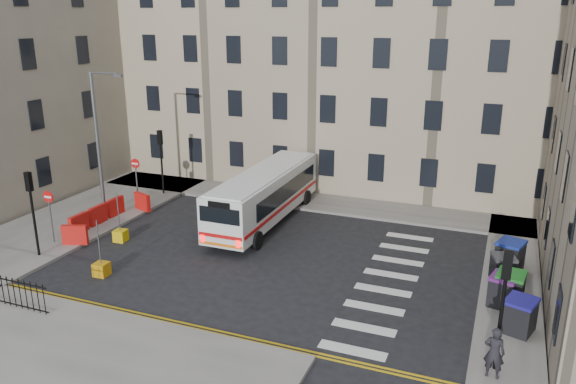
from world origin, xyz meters
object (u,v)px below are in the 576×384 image
Objects in this scene: wheelie_bin_c at (510,288)px; wheelie_bin_e at (510,255)px; pedestrian at (494,353)px; wheelie_bin_d at (503,268)px; wheelie_bin_a at (520,315)px; bollard_yellow at (121,236)px; bollard_chevron at (102,269)px; streetlamp at (98,142)px; wheelie_bin_b at (503,290)px; bus at (265,194)px.

wheelie_bin_c is 3.37m from wheelie_bin_e.
wheelie_bin_c is 0.77× the size of pedestrian.
wheelie_bin_d is 0.85× the size of wheelie_bin_e.
bollard_yellow is at bearing -168.11° from wheelie_bin_a.
wheelie_bin_a is 17.32m from bollard_chevron.
streetlamp is 6.41× the size of wheelie_bin_d.
wheelie_bin_a is 1.95m from wheelie_bin_b.
wheelie_bin_c reaches higher than wheelie_bin_d.
wheelie_bin_e reaches higher than bollard_yellow.
wheelie_bin_c is (12.87, -5.25, -0.83)m from bus.
wheelie_bin_e is (21.86, 0.60, -3.51)m from streetlamp.
bus is 7.54× the size of wheelie_bin_a.
streetlamp is 22.14m from wheelie_bin_e.
streetlamp reaches higher than wheelie_bin_e.
pedestrian is (12.49, -10.47, -0.63)m from bus.
streetlamp is 5.46× the size of wheelie_bin_e.
pedestrian is (-0.32, -8.59, 0.19)m from wheelie_bin_e.
pedestrian reaches higher than bollard_yellow.
bollard_yellow is (-18.37, 0.12, -0.48)m from wheelie_bin_b.
streetlamp is 6.15× the size of wheelie_bin_b.
wheelie_bin_b is 0.89× the size of wheelie_bin_e.
pedestrian is (-0.07, -7.26, 0.28)m from wheelie_bin_d.
wheelie_bin_a is 1.06× the size of wheelie_bin_b.
streetlamp is 9.12m from bollard_chevron.
bollard_chevron is at bearing -114.35° from bus.
wheelie_bin_e is at bearing -8.58° from bus.
wheelie_bin_d is (21.61, -0.73, -3.60)m from streetlamp.
streetlamp is at bearing -16.37° from pedestrian.
bollard_yellow is at bearing -40.68° from streetlamp.
bollard_yellow is at bearing -11.79° from pedestrian.
wheelie_bin_d is (-0.31, 2.03, -0.08)m from wheelie_bin_c.
wheelie_bin_a is 1.05× the size of wheelie_bin_c.
wheelie_bin_c is (-0.37, 2.04, 0.03)m from wheelie_bin_a.
wheelie_bin_b is (12.63, -5.44, -0.88)m from bus.
wheelie_bin_c is at bearing -7.20° from streetlamp.
bus is at bearing -170.42° from wheelie_bin_e.
bollard_chevron is at bearing -159.49° from wheelie_bin_c.
wheelie_bin_e is 18.22m from bollard_chevron.
wheelie_bin_d is at bearing -82.64° from wheelie_bin_e.
bus is 7.94m from bollard_yellow.
bus is at bearing 65.88° from bollard_chevron.
wheelie_bin_d is at bearing -14.57° from bus.
bollard_yellow is at bearing -166.75° from wheelie_bin_b.
wheelie_bin_a is at bearing -29.04° from bus.
wheelie_bin_a is (22.29, -4.81, -3.55)m from streetlamp.
wheelie_bin_b is at bearing 126.16° from wheelie_bin_a.
bus is 9.86m from bollard_chevron.
bus is 16.31m from pedestrian.
wheelie_bin_d reaches higher than bollard_yellow.
wheelie_bin_a is at bearing -99.32° from pedestrian.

